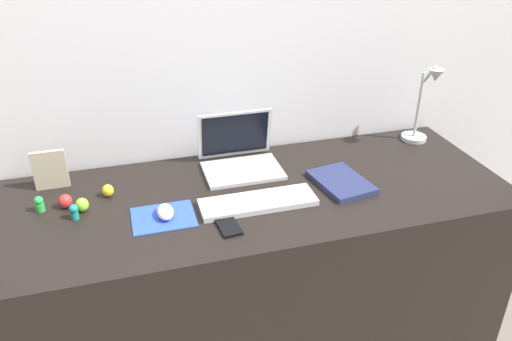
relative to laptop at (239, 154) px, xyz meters
The scene contains 16 objects.
ground_plane 0.82m from the laptop, 86.23° to the right, with size 6.00×6.00×0.00m, color slate.
back_wall 0.18m from the laptop, 85.54° to the left, with size 3.07×0.05×1.58m, color silver.
desk 0.47m from the laptop, 86.23° to the right, with size 1.87×0.71×0.74m, color black.
laptop is the anchor object (origin of this frame).
keyboard 0.30m from the laptop, 91.61° to the right, with size 0.41×0.13×0.02m, color silver.
mousepad 0.45m from the laptop, 139.53° to the right, with size 0.21×0.17×0.00m, color blue.
mouse 0.44m from the laptop, 139.03° to the right, with size 0.06×0.10×0.03m, color silver.
cell_phone 0.43m from the laptop, 109.52° to the right, with size 0.06×0.13×0.01m, color black.
desk_lamp 0.81m from the laptop, ahead, with size 0.11×0.17×0.36m.
notebook_pad 0.41m from the laptop, 36.46° to the right, with size 0.17×0.24×0.02m, color navy.
picture_frame 0.71m from the laptop, behind, with size 0.12×0.02×0.15m, color #B2A58C.
toy_figurine_lime 0.62m from the laptop, 164.15° to the right, with size 0.04×0.04×0.05m, color #8CDB33.
toy_figurine_green 0.75m from the laptop, behind, with size 0.03×0.03×0.06m.
toy_figurine_red 0.67m from the laptop, 168.63° to the right, with size 0.05×0.05×0.05m, color red.
toy_figurine_yellow 0.52m from the laptop, 169.74° to the right, with size 0.04×0.04×0.05m, color yellow.
toy_figurine_teal 0.66m from the laptop, 161.04° to the right, with size 0.03×0.03×0.05m.
Camera 1 is at (-0.45, -1.54, 1.70)m, focal length 35.75 mm.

